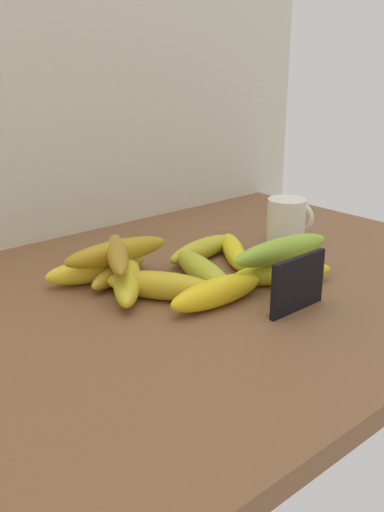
{
  "coord_description": "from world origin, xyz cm",
  "views": [
    {
      "loc": [
        -57.87,
        -63.91,
        39.11
      ],
      "look_at": [
        -0.96,
        1.14,
        8.0
      ],
      "focal_mm": 40.19,
      "sensor_mm": 36.0,
      "label": 1
    }
  ],
  "objects": [
    {
      "name": "banana_7",
      "position": [
        -3.45,
        -7.37,
        5.17
      ],
      "size": [
        17.17,
        5.25,
        4.33
      ],
      "primitive_type": "ellipsoid",
      "rotation": [
        0.0,
        0.0,
        6.23
      ],
      "color": "yellow",
      "rests_on": "counter_top"
    },
    {
      "name": "banana_8",
      "position": [
        -12.29,
        12.79,
        5.05
      ],
      "size": [
        16.57,
        7.98,
        4.1
      ],
      "primitive_type": "ellipsoid",
      "rotation": [
        0.0,
        0.0,
        2.89
      ],
      "color": "yellow",
      "rests_on": "counter_top"
    },
    {
      "name": "banana_2",
      "position": [
        0.59,
        -0.11,
        5.11
      ],
      "size": [
        9.7,
        20.58,
        4.23
      ],
      "primitive_type": "ellipsoid",
      "rotation": [
        0.0,
        0.0,
        4.43
      ],
      "color": "gold",
      "rests_on": "counter_top"
    },
    {
      "name": "banana_3",
      "position": [
        -8.71,
        10.49,
        4.68
      ],
      "size": [
        15.86,
        9.59,
        3.36
      ],
      "primitive_type": "ellipsoid",
      "rotation": [
        0.0,
        0.0,
        3.56
      ],
      "color": "gold",
      "rests_on": "counter_top"
    },
    {
      "name": "back_wall",
      "position": [
        0.0,
        39.0,
        35.0
      ],
      "size": [
        130.0,
        2.0,
        70.0
      ],
      "primitive_type": "cube",
      "color": "beige",
      "rests_on": "ground"
    },
    {
      "name": "chalkboard_sign",
      "position": [
        4.27,
        -16.18,
        6.86
      ],
      "size": [
        11.0,
        1.8,
        8.4
      ],
      "color": "black",
      "rests_on": "counter_top"
    },
    {
      "name": "banana_11",
      "position": [
        -10.98,
        7.52,
        8.98
      ],
      "size": [
        11.91,
        16.89,
        3.28
      ],
      "primitive_type": "ellipsoid",
      "rotation": [
        0.0,
        0.0,
        4.17
      ],
      "color": "#A37A1F",
      "rests_on": "banana_1"
    },
    {
      "name": "banana_1",
      "position": [
        -10.3,
        6.1,
        5.17
      ],
      "size": [
        15.68,
        19.49,
        4.35
      ],
      "primitive_type": "ellipsoid",
      "rotation": [
        0.0,
        0.0,
        4.09
      ],
      "color": "gold",
      "rests_on": "counter_top"
    },
    {
      "name": "banana_0",
      "position": [
        -8.18,
        -0.45,
        5.2
      ],
      "size": [
        13.87,
        16.92,
        4.4
      ],
      "primitive_type": "ellipsoid",
      "rotation": [
        0.0,
        0.0,
        2.19
      ],
      "color": "gold",
      "rests_on": "counter_top"
    },
    {
      "name": "banana_9",
      "position": [
        10.4,
        -7.9,
        8.8
      ],
      "size": [
        20.26,
        5.64,
        4.02
      ],
      "primitive_type": "ellipsoid",
      "rotation": [
        0.0,
        0.0,
        6.2
      ],
      "color": "#8EB82F",
      "rests_on": "banana_5"
    },
    {
      "name": "banana_6",
      "position": [
        12.35,
        4.86,
        4.8
      ],
      "size": [
        13.54,
        16.5,
        3.6
      ],
      "primitive_type": "ellipsoid",
      "rotation": [
        0.0,
        0.0,
        0.93
      ],
      "color": "yellow",
      "rests_on": "counter_top"
    },
    {
      "name": "counter_top",
      "position": [
        0.0,
        0.0,
        1.5
      ],
      "size": [
        110.0,
        76.0,
        3.0
      ],
      "primitive_type": "cube",
      "color": "brown",
      "rests_on": "ground"
    },
    {
      "name": "banana_4",
      "position": [
        8.5,
        9.21,
        4.89
      ],
      "size": [
        17.11,
        6.04,
        3.78
      ],
      "primitive_type": "ellipsoid",
      "rotation": [
        0.0,
        0.0,
        3.28
      ],
      "color": "gold",
      "rests_on": "counter_top"
    },
    {
      "name": "coffee_mug",
      "position": [
        27.5,
        5.22,
        7.48
      ],
      "size": [
        9.01,
        7.51,
        8.97
      ],
      "color": "silver",
      "rests_on": "counter_top"
    },
    {
      "name": "banana_5",
      "position": [
        10.34,
        -8.3,
        4.9
      ],
      "size": [
        16.75,
        11.37,
        3.79
      ],
      "primitive_type": "ellipsoid",
      "rotation": [
        0.0,
        0.0,
        5.79
      ],
      "color": "yellow",
      "rests_on": "counter_top"
    },
    {
      "name": "banana_10",
      "position": [
        -9.39,
        10.05,
        8.3
      ],
      "size": [
        18.74,
        5.39,
        3.89
      ],
      "primitive_type": "ellipsoid",
      "rotation": [
        0.0,
        0.0,
        3.06
      ],
      "color": "#B0891A",
      "rests_on": "banana_3"
    }
  ]
}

